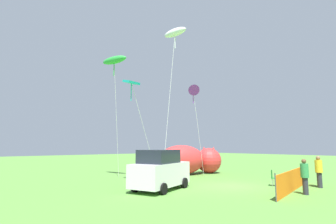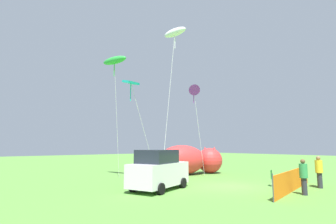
{
  "view_description": "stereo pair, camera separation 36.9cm",
  "coord_description": "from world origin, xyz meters",
  "px_view_note": "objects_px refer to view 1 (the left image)",
  "views": [
    {
      "loc": [
        -13.77,
        -10.0,
        2.47
      ],
      "look_at": [
        -0.48,
        5.3,
        5.08
      ],
      "focal_mm": 28.0,
      "sensor_mm": 36.0,
      "label": 1
    },
    {
      "loc": [
        -13.49,
        -10.24,
        2.47
      ],
      "look_at": [
        -0.48,
        5.3,
        5.08
      ],
      "focal_mm": 28.0,
      "sensor_mm": 36.0,
      "label": 2
    }
  ],
  "objects_px": {
    "parked_car": "(160,170)",
    "spectator_in_yellow_shirt": "(319,171)",
    "folding_chair": "(274,177)",
    "kite_teal_diamond": "(132,84)",
    "inflatable_cat": "(189,161)",
    "kite_green_fish": "(114,60)",
    "kite_white_ghost": "(175,33)",
    "kite_purple_delta": "(193,89)",
    "spectator_in_grey_shirt": "(305,175)",
    "spectator_in_black_shirt": "(319,170)"
  },
  "relations": [
    {
      "from": "spectator_in_grey_shirt",
      "to": "spectator_in_black_shirt",
      "type": "bearing_deg",
      "value": 6.92
    },
    {
      "from": "parked_car",
      "to": "spectator_in_yellow_shirt",
      "type": "distance_m",
      "value": 9.7
    },
    {
      "from": "folding_chair",
      "to": "kite_green_fish",
      "type": "xyz_separation_m",
      "value": [
        -5.79,
        9.95,
        8.68
      ]
    },
    {
      "from": "folding_chair",
      "to": "kite_white_ghost",
      "type": "bearing_deg",
      "value": -179.47
    },
    {
      "from": "folding_chair",
      "to": "spectator_in_yellow_shirt",
      "type": "relative_size",
      "value": 0.55
    },
    {
      "from": "parked_car",
      "to": "inflatable_cat",
      "type": "height_order",
      "value": "inflatable_cat"
    },
    {
      "from": "kite_teal_diamond",
      "to": "kite_purple_delta",
      "type": "relative_size",
      "value": 0.86
    },
    {
      "from": "parked_car",
      "to": "kite_purple_delta",
      "type": "relative_size",
      "value": 0.54
    },
    {
      "from": "spectator_in_grey_shirt",
      "to": "kite_white_ghost",
      "type": "height_order",
      "value": "kite_white_ghost"
    },
    {
      "from": "inflatable_cat",
      "to": "kite_teal_diamond",
      "type": "xyz_separation_m",
      "value": [
        -6.82,
        -1.2,
        5.54
      ]
    },
    {
      "from": "kite_teal_diamond",
      "to": "kite_green_fish",
      "type": "distance_m",
      "value": 4.0
    },
    {
      "from": "spectator_in_yellow_shirt",
      "to": "kite_teal_diamond",
      "type": "xyz_separation_m",
      "value": [
        -7.87,
        8.8,
        5.75
      ]
    },
    {
      "from": "inflatable_cat",
      "to": "spectator_in_grey_shirt",
      "type": "xyz_separation_m",
      "value": [
        -2.3,
        -10.52,
        -0.19
      ]
    },
    {
      "from": "parked_car",
      "to": "spectator_in_yellow_shirt",
      "type": "height_order",
      "value": "parked_car"
    },
    {
      "from": "spectator_in_yellow_shirt",
      "to": "kite_white_ghost",
      "type": "distance_m",
      "value": 13.84
    },
    {
      "from": "spectator_in_black_shirt",
      "to": "spectator_in_yellow_shirt",
      "type": "bearing_deg",
      "value": 21.47
    },
    {
      "from": "spectator_in_yellow_shirt",
      "to": "spectator_in_black_shirt",
      "type": "xyz_separation_m",
      "value": [
        -0.4,
        -0.16,
        0.06
      ]
    },
    {
      "from": "folding_chair",
      "to": "kite_teal_diamond",
      "type": "bearing_deg",
      "value": -160.36
    },
    {
      "from": "spectator_in_yellow_shirt",
      "to": "kite_purple_delta",
      "type": "xyz_separation_m",
      "value": [
        -1.07,
        9.4,
        6.5
      ]
    },
    {
      "from": "spectator_in_black_shirt",
      "to": "kite_teal_diamond",
      "type": "relative_size",
      "value": 0.26
    },
    {
      "from": "kite_white_ghost",
      "to": "spectator_in_yellow_shirt",
      "type": "bearing_deg",
      "value": -61.91
    },
    {
      "from": "spectator_in_yellow_shirt",
      "to": "spectator_in_black_shirt",
      "type": "relative_size",
      "value": 0.94
    },
    {
      "from": "parked_car",
      "to": "spectator_in_black_shirt",
      "type": "height_order",
      "value": "parked_car"
    },
    {
      "from": "parked_car",
      "to": "kite_purple_delta",
      "type": "xyz_separation_m",
      "value": [
        6.95,
        3.94,
        6.38
      ]
    },
    {
      "from": "folding_chair",
      "to": "kite_green_fish",
      "type": "height_order",
      "value": "kite_green_fish"
    },
    {
      "from": "spectator_in_grey_shirt",
      "to": "spectator_in_black_shirt",
      "type": "height_order",
      "value": "spectator_in_black_shirt"
    },
    {
      "from": "kite_purple_delta",
      "to": "kite_white_ghost",
      "type": "bearing_deg",
      "value": -159.32
    },
    {
      "from": "inflatable_cat",
      "to": "kite_purple_delta",
      "type": "relative_size",
      "value": 0.79
    },
    {
      "from": "folding_chair",
      "to": "spectator_in_yellow_shirt",
      "type": "bearing_deg",
      "value": 21.04
    },
    {
      "from": "kite_green_fish",
      "to": "kite_teal_diamond",
      "type": "bearing_deg",
      "value": -95.34
    },
    {
      "from": "inflatable_cat",
      "to": "kite_purple_delta",
      "type": "xyz_separation_m",
      "value": [
        -0.02,
        -0.6,
        6.3
      ]
    },
    {
      "from": "parked_car",
      "to": "kite_green_fish",
      "type": "bearing_deg",
      "value": 66.17
    },
    {
      "from": "spectator_in_grey_shirt",
      "to": "kite_green_fish",
      "type": "xyz_separation_m",
      "value": [
        -4.23,
        12.39,
        8.27
      ]
    },
    {
      "from": "folding_chair",
      "to": "kite_green_fish",
      "type": "relative_size",
      "value": 0.1
    },
    {
      "from": "spectator_in_black_shirt",
      "to": "kite_teal_diamond",
      "type": "bearing_deg",
      "value": 129.81
    },
    {
      "from": "spectator_in_grey_shirt",
      "to": "folding_chair",
      "type": "bearing_deg",
      "value": 57.31
    },
    {
      "from": "spectator_in_yellow_shirt",
      "to": "kite_purple_delta",
      "type": "distance_m",
      "value": 11.48
    },
    {
      "from": "parked_car",
      "to": "inflatable_cat",
      "type": "xyz_separation_m",
      "value": [
        6.97,
        4.54,
        0.08
      ]
    },
    {
      "from": "kite_green_fish",
      "to": "kite_white_ghost",
      "type": "xyz_separation_m",
      "value": [
        3.23,
        -3.71,
        2.0
      ]
    },
    {
      "from": "spectator_in_grey_shirt",
      "to": "kite_teal_diamond",
      "type": "relative_size",
      "value": 0.25
    },
    {
      "from": "kite_white_ghost",
      "to": "kite_green_fish",
      "type": "bearing_deg",
      "value": 131.01
    },
    {
      "from": "inflatable_cat",
      "to": "spectator_in_yellow_shirt",
      "type": "relative_size",
      "value": 3.69
    },
    {
      "from": "spectator_in_yellow_shirt",
      "to": "parked_car",
      "type": "bearing_deg",
      "value": 145.76
    },
    {
      "from": "kite_teal_diamond",
      "to": "inflatable_cat",
      "type": "bearing_deg",
      "value": 9.99
    },
    {
      "from": "inflatable_cat",
      "to": "spectator_in_black_shirt",
      "type": "height_order",
      "value": "inflatable_cat"
    },
    {
      "from": "parked_car",
      "to": "kite_teal_diamond",
      "type": "distance_m",
      "value": 6.54
    },
    {
      "from": "inflatable_cat",
      "to": "spectator_in_grey_shirt",
      "type": "bearing_deg",
      "value": -91.5
    },
    {
      "from": "kite_green_fish",
      "to": "kite_white_ghost",
      "type": "distance_m",
      "value": 5.31
    },
    {
      "from": "inflatable_cat",
      "to": "kite_white_ghost",
      "type": "relative_size",
      "value": 0.55
    },
    {
      "from": "parked_car",
      "to": "kite_purple_delta",
      "type": "height_order",
      "value": "kite_purple_delta"
    }
  ]
}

